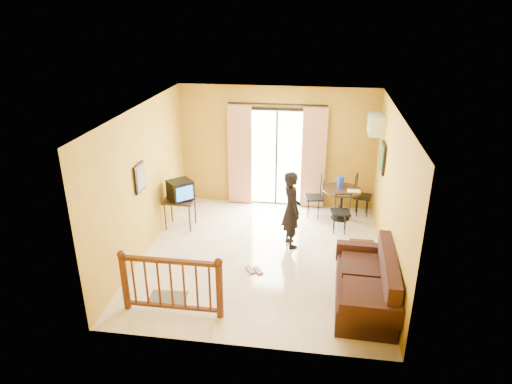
# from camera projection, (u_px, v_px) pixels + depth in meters

# --- Properties ---
(ground) EXTENTS (5.00, 5.00, 0.00)m
(ground) POSITION_uv_depth(u_px,v_px,m) (262.00, 256.00, 8.72)
(ground) COLOR beige
(ground) RESTS_ON ground
(room_shell) EXTENTS (5.00, 5.00, 5.00)m
(room_shell) POSITION_uv_depth(u_px,v_px,m) (263.00, 172.00, 8.07)
(room_shell) COLOR white
(room_shell) RESTS_ON ground
(balcony_door) EXTENTS (2.25, 0.14, 2.46)m
(balcony_door) POSITION_uv_depth(u_px,v_px,m) (276.00, 157.00, 10.49)
(balcony_door) COLOR black
(balcony_door) RESTS_ON ground
(tv_table) EXTENTS (0.64, 0.53, 0.64)m
(tv_table) POSITION_uv_depth(u_px,v_px,m) (180.00, 203.00, 9.65)
(tv_table) COLOR black
(tv_table) RESTS_ON ground
(television) EXTENTS (0.63, 0.62, 0.42)m
(television) POSITION_uv_depth(u_px,v_px,m) (180.00, 190.00, 9.54)
(television) COLOR black
(television) RESTS_ON tv_table
(picture_left) EXTENTS (0.05, 0.42, 0.52)m
(picture_left) POSITION_uv_depth(u_px,v_px,m) (140.00, 178.00, 8.24)
(picture_left) COLOR black
(picture_left) RESTS_ON room_shell
(dining_table) EXTENTS (0.85, 0.85, 0.71)m
(dining_table) POSITION_uv_depth(u_px,v_px,m) (342.00, 195.00, 10.02)
(dining_table) COLOR black
(dining_table) RESTS_ON ground
(water_jug) EXTENTS (0.14, 0.14, 0.27)m
(water_jug) POSITION_uv_depth(u_px,v_px,m) (341.00, 182.00, 9.99)
(water_jug) COLOR #132FB8
(water_jug) RESTS_ON dining_table
(serving_tray) EXTENTS (0.29, 0.19, 0.02)m
(serving_tray) POSITION_uv_depth(u_px,v_px,m) (354.00, 191.00, 9.84)
(serving_tray) COLOR #F2ECCE
(serving_tray) RESTS_ON dining_table
(dining_chairs) EXTENTS (1.56, 1.38, 0.95)m
(dining_chairs) POSITION_uv_depth(u_px,v_px,m) (338.00, 220.00, 10.13)
(dining_chairs) COLOR black
(dining_chairs) RESTS_ON ground
(air_conditioner) EXTENTS (0.31, 0.60, 0.40)m
(air_conditioner) POSITION_uv_depth(u_px,v_px,m) (376.00, 125.00, 9.40)
(air_conditioner) COLOR white
(air_conditioner) RESTS_ON room_shell
(botanical_print) EXTENTS (0.05, 0.50, 0.60)m
(botanical_print) POSITION_uv_depth(u_px,v_px,m) (383.00, 158.00, 8.98)
(botanical_print) COLOR black
(botanical_print) RESTS_ON room_shell
(coffee_table) EXTENTS (0.45, 0.81, 0.36)m
(coffee_table) POSITION_uv_depth(u_px,v_px,m) (362.00, 256.00, 8.26)
(coffee_table) COLOR black
(coffee_table) RESTS_ON ground
(bowl) EXTENTS (0.20, 0.20, 0.06)m
(bowl) POSITION_uv_depth(u_px,v_px,m) (363.00, 247.00, 8.26)
(bowl) COLOR brown
(bowl) RESTS_ON coffee_table
(sofa) EXTENTS (0.93, 1.92, 0.91)m
(sofa) POSITION_uv_depth(u_px,v_px,m) (369.00, 287.00, 7.19)
(sofa) COLOR black
(sofa) RESTS_ON ground
(standing_person) EXTENTS (0.56, 0.67, 1.55)m
(standing_person) POSITION_uv_depth(u_px,v_px,m) (291.00, 209.00, 8.82)
(standing_person) COLOR black
(standing_person) RESTS_ON ground
(stair_balustrade) EXTENTS (1.63, 0.13, 1.04)m
(stair_balustrade) POSITION_uv_depth(u_px,v_px,m) (171.00, 281.00, 6.92)
(stair_balustrade) COLOR #471E0F
(stair_balustrade) RESTS_ON ground
(doormat) EXTENTS (0.62, 0.44, 0.02)m
(doormat) POSITION_uv_depth(u_px,v_px,m) (168.00, 298.00, 7.46)
(doormat) COLOR #585046
(doormat) RESTS_ON ground
(sandals) EXTENTS (0.35, 0.27, 0.03)m
(sandals) POSITION_uv_depth(u_px,v_px,m) (254.00, 270.00, 8.22)
(sandals) COLOR brown
(sandals) RESTS_ON ground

